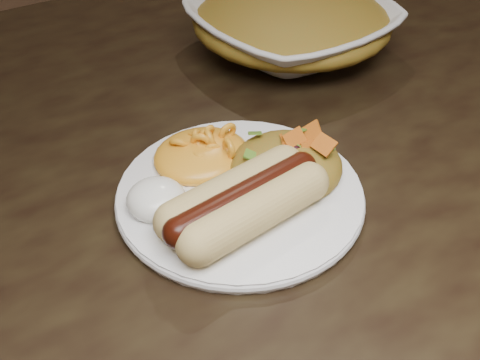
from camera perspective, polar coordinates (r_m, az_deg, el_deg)
table at (r=0.56m, az=-12.95°, el=-8.97°), size 1.60×0.90×0.75m
plate at (r=0.48m, az=-0.00°, el=-1.42°), size 0.26×0.26×0.01m
hotdog at (r=0.44m, az=0.45°, el=-2.08°), size 0.13×0.08×0.03m
mac_and_cheese at (r=0.50m, az=-3.97°, el=3.72°), size 0.10×0.10×0.03m
sour_cream at (r=0.46m, az=-8.59°, el=-1.31°), size 0.06×0.06×0.03m
taco_salad at (r=0.49m, az=4.76°, el=2.40°), size 0.10×0.10×0.04m
serving_bowl at (r=0.71m, az=5.24°, el=15.13°), size 0.25×0.25×0.06m
bowl_filling at (r=0.70m, az=5.35°, el=16.74°), size 0.29×0.29×0.06m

